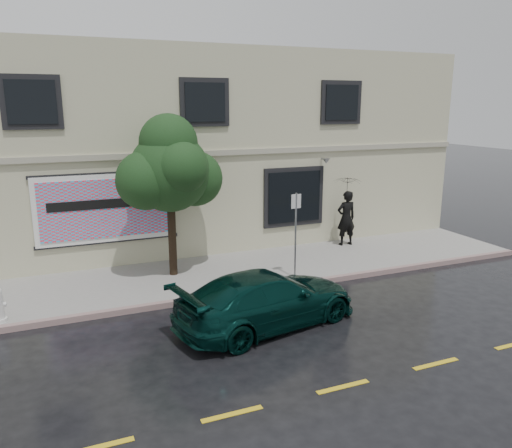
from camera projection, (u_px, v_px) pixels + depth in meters
name	position (u px, v px, depth m)	size (l,w,h in m)	color
ground	(267.00, 316.00, 12.45)	(90.00, 90.00, 0.00)	black
sidewalk	(225.00, 273.00, 15.36)	(20.00, 3.50, 0.15)	#999591
curb	(245.00, 292.00, 13.78)	(20.00, 0.18, 0.16)	slate
road_marking	(343.00, 387.00, 9.31)	(19.00, 0.12, 0.01)	gold
building	(176.00, 147.00, 19.71)	(20.00, 8.12, 7.00)	#BAB896
billboard	(107.00, 208.00, 15.20)	(4.30, 0.16, 2.20)	white
car	(267.00, 299.00, 11.77)	(2.01, 4.56, 1.33)	black
pedestrian	(346.00, 218.00, 17.96)	(0.72, 0.48, 1.99)	black
umbrella	(348.00, 180.00, 17.64)	(1.08, 1.08, 0.80)	black
street_tree	(170.00, 173.00, 14.33)	(2.31, 2.31, 4.26)	black
sign_pole	(296.00, 227.00, 14.40)	(0.31, 0.05, 2.54)	gray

